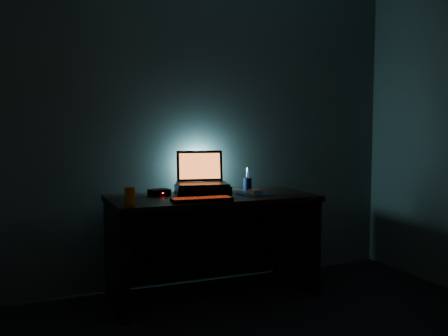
% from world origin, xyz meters
% --- Properties ---
extents(room, '(3.50, 4.00, 2.50)m').
position_xyz_m(room, '(0.00, 0.00, 1.25)').
color(room, black).
rests_on(room, ground).
extents(desk, '(1.50, 0.70, 0.75)m').
position_xyz_m(desk, '(0.00, 1.67, 0.49)').
color(desk, black).
rests_on(desk, ground).
extents(riser, '(0.45, 0.37, 0.06)m').
position_xyz_m(riser, '(-0.02, 1.76, 0.78)').
color(riser, black).
rests_on(riser, desk).
extents(laptop, '(0.42, 0.35, 0.26)m').
position_xyz_m(laptop, '(-0.01, 1.81, 0.87)').
color(laptop, black).
rests_on(laptop, riser).
extents(keyboard, '(0.42, 0.16, 0.03)m').
position_xyz_m(keyboard, '(-0.17, 1.38, 0.76)').
color(keyboard, black).
rests_on(keyboard, desk).
extents(mousepad, '(0.22, 0.20, 0.00)m').
position_xyz_m(mousepad, '(0.31, 1.53, 0.75)').
color(mousepad, navy).
rests_on(mousepad, desk).
extents(mouse, '(0.07, 0.11, 0.03)m').
position_xyz_m(mouse, '(0.31, 1.53, 0.77)').
color(mouse, gray).
rests_on(mouse, mousepad).
extents(pen_cup, '(0.08, 0.08, 0.10)m').
position_xyz_m(pen_cup, '(0.38, 1.81, 0.80)').
color(pen_cup, black).
rests_on(pen_cup, desk).
extents(juice_glass, '(0.07, 0.07, 0.12)m').
position_xyz_m(juice_glass, '(-0.65, 1.41, 0.81)').
color(juice_glass, orange).
rests_on(juice_glass, desk).
extents(router, '(0.16, 0.14, 0.05)m').
position_xyz_m(router, '(-0.36, 1.77, 0.77)').
color(router, black).
rests_on(router, desk).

